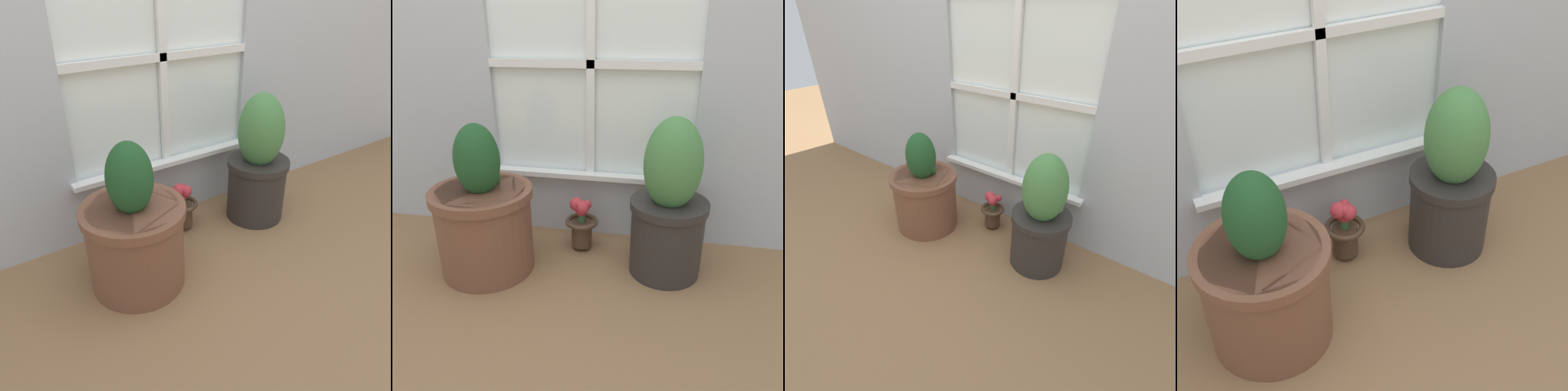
{
  "view_description": "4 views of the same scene",
  "coord_description": "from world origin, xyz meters",
  "views": [
    {
      "loc": [
        -0.85,
        -1.03,
        1.14
      ],
      "look_at": [
        0.01,
        0.29,
        0.22
      ],
      "focal_mm": 35.0,
      "sensor_mm": 36.0,
      "label": 1
    },
    {
      "loc": [
        0.32,
        -1.17,
        0.97
      ],
      "look_at": [
        0.04,
        0.25,
        0.33
      ],
      "focal_mm": 35.0,
      "sensor_mm": 36.0,
      "label": 2
    },
    {
      "loc": [
        0.9,
        -0.96,
        1.26
      ],
      "look_at": [
        -0.02,
        0.25,
        0.3
      ],
      "focal_mm": 28.0,
      "sensor_mm": 36.0,
      "label": 3
    },
    {
      "loc": [
        -0.61,
        -1.06,
        1.45
      ],
      "look_at": [
        0.05,
        0.26,
        0.34
      ],
      "focal_mm": 50.0,
      "sensor_mm": 36.0,
      "label": 4
    }
  ],
  "objects": [
    {
      "name": "flower_vase",
      "position": [
        -0.01,
        0.37,
        0.14
      ],
      "size": [
        0.15,
        0.15,
        0.26
      ],
      "color": "#473323",
      "rests_on": "ground_plane"
    },
    {
      "name": "ground_plane",
      "position": [
        0.0,
        0.0,
        0.0
      ],
      "size": [
        10.0,
        10.0,
        0.0
      ],
      "primitive_type": "plane",
      "color": "olive"
    },
    {
      "name": "potted_plant_left",
      "position": [
        -0.38,
        0.14,
        0.24
      ],
      "size": [
        0.41,
        0.41,
        0.64
      ],
      "color": "brown",
      "rests_on": "ground_plane"
    },
    {
      "name": "potted_plant_right",
      "position": [
        0.38,
        0.26,
        0.29
      ],
      "size": [
        0.32,
        0.32,
        0.67
      ],
      "color": "#2D2826",
      "rests_on": "ground_plane"
    }
  ]
}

